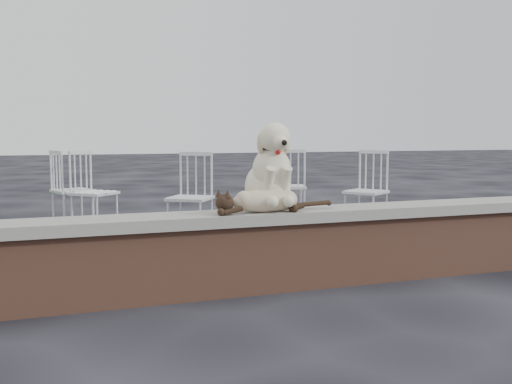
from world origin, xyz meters
name	(u,v)px	position (x,y,z in m)	size (l,w,h in m)	color
ground	(254,290)	(0.00, 0.00, 0.00)	(60.00, 60.00, 0.00)	black
brick_wall	(254,257)	(0.00, 0.00, 0.25)	(6.00, 0.30, 0.50)	brown
capstone	(254,217)	(0.00, 0.00, 0.54)	(6.20, 0.40, 0.08)	slate
dog	(268,166)	(0.14, 0.09, 0.90)	(0.42, 0.56, 0.65)	beige
cat	(265,199)	(0.06, -0.06, 0.67)	(1.10, 0.26, 0.19)	tan
chair_e	(73,189)	(-1.06, 3.50, 0.47)	(0.56, 0.56, 0.94)	white
chair_c	(289,185)	(1.60, 3.09, 0.47)	(0.56, 0.56, 0.94)	white
chair_b	(190,197)	(0.07, 2.19, 0.47)	(0.56, 0.56, 0.94)	white
chair_a	(94,191)	(-0.84, 3.11, 0.47)	(0.56, 0.56, 0.94)	white
chair_d	(366,190)	(2.20, 2.15, 0.47)	(0.56, 0.56, 0.94)	white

